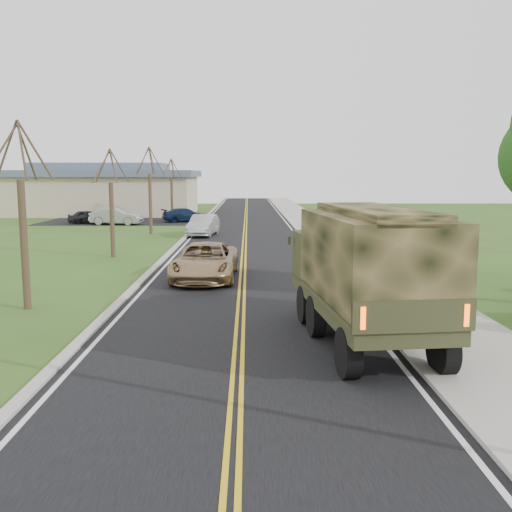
{
  "coord_description": "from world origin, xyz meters",
  "views": [
    {
      "loc": [
        0.25,
        -8.36,
        4.35
      ],
      "look_at": [
        0.49,
        9.54,
        1.8
      ],
      "focal_mm": 40.0,
      "sensor_mm": 36.0,
      "label": 1
    }
  ],
  "objects": [
    {
      "name": "ground",
      "position": [
        0.0,
        0.0,
        0.0
      ],
      "size": [
        160.0,
        160.0,
        0.0
      ],
      "primitive_type": "plane",
      "color": "#2E4C19",
      "rests_on": "ground"
    },
    {
      "name": "road",
      "position": [
        0.0,
        40.0,
        0.01
      ],
      "size": [
        8.0,
        120.0,
        0.01
      ],
      "primitive_type": "cube",
      "color": "black",
      "rests_on": "ground"
    },
    {
      "name": "curb_right",
      "position": [
        4.15,
        40.0,
        0.06
      ],
      "size": [
        0.3,
        120.0,
        0.12
      ],
      "primitive_type": "cube",
      "color": "#9E998E",
      "rests_on": "ground"
    },
    {
      "name": "sidewalk_right",
      "position": [
        5.9,
        40.0,
        0.05
      ],
      "size": [
        3.2,
        120.0,
        0.1
      ],
      "primitive_type": "cube",
      "color": "#9E998E",
      "rests_on": "ground"
    },
    {
      "name": "curb_left",
      "position": [
        -4.15,
        40.0,
        0.05
      ],
      "size": [
        0.3,
        120.0,
        0.1
      ],
      "primitive_type": "cube",
      "color": "#9E998E",
      "rests_on": "ground"
    },
    {
      "name": "bare_tree_a",
      "position": [
        -7.0,
        10.0,
        2.63
      ],
      "size": [
        1.93,
        2.26,
        6.08
      ],
      "color": "#38281C",
      "rests_on": "ground"
    },
    {
      "name": "bare_tree_b",
      "position": [
        -7.0,
        22.0,
        2.48
      ],
      "size": [
        1.83,
        2.14,
        5.73
      ],
      "color": "#38281C",
      "rests_on": "ground"
    },
    {
      "name": "bare_tree_c",
      "position": [
        -7.0,
        34.0,
        2.78
      ],
      "size": [
        2.04,
        2.39,
        6.42
      ],
      "color": "#38281C",
      "rests_on": "ground"
    },
    {
      "name": "bare_tree_d",
      "position": [
        -7.0,
        46.0,
        2.55
      ],
      "size": [
        1.88,
        2.2,
        5.91
      ],
      "color": "#38281C",
      "rests_on": "ground"
    },
    {
      "name": "commercial_building",
      "position": [
        -15.98,
        55.97,
        2.69
      ],
      "size": [
        25.5,
        21.5,
        5.65
      ],
      "color": "tan",
      "rests_on": "ground"
    },
    {
      "name": "military_truck",
      "position": [
        3.22,
        5.94,
        2.05
      ],
      "size": [
        3.16,
        7.37,
        3.57
      ],
      "rotation": [
        0.0,
        0.0,
        0.1
      ],
      "color": "black",
      "rests_on": "ground"
    },
    {
      "name": "suv_champagne",
      "position": [
        -1.56,
        15.23,
        0.76
      ],
      "size": [
        2.71,
        5.58,
        1.53
      ],
      "primitive_type": "imported",
      "rotation": [
        0.0,
        0.0,
        -0.03
      ],
      "color": "tan",
      "rests_on": "ground"
    },
    {
      "name": "sedan_silver",
      "position": [
        -3.0,
        32.66,
        0.76
      ],
      "size": [
        2.17,
        4.76,
        1.51
      ],
      "primitive_type": "imported",
      "rotation": [
        0.0,
        0.0,
        -0.13
      ],
      "color": "#BABBC0",
      "rests_on": "ground"
    },
    {
      "name": "lot_car_dark",
      "position": [
        -14.23,
        43.34,
        0.61
      ],
      "size": [
        3.88,
        2.79,
        1.23
      ],
      "primitive_type": "imported",
      "rotation": [
        0.0,
        0.0,
        1.99
      ],
      "color": "black",
      "rests_on": "ground"
    },
    {
      "name": "lot_car_silver",
      "position": [
        -11.41,
        42.0,
        0.75
      ],
      "size": [
        4.68,
        2.09,
        1.49
      ],
      "primitive_type": "imported",
      "rotation": [
        0.0,
        0.0,
        1.45
      ],
      "color": "#9F9FA3",
      "rests_on": "ground"
    },
    {
      "name": "lot_car_navy",
      "position": [
        -5.58,
        45.01,
        0.64
      ],
      "size": [
        4.78,
        3.26,
        1.29
      ],
      "primitive_type": "imported",
      "rotation": [
        0.0,
        0.0,
        1.93
      ],
      "color": "#0F1E38",
      "rests_on": "ground"
    }
  ]
}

